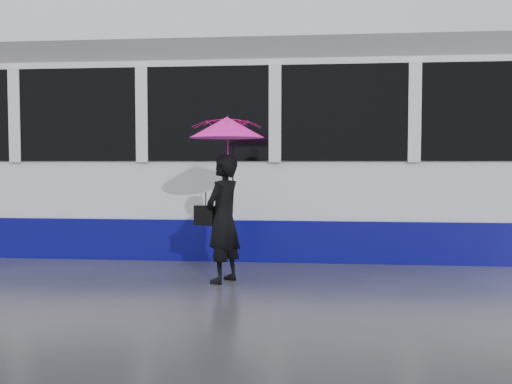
# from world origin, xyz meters

# --- Properties ---
(ground) EXTENTS (90.00, 90.00, 0.00)m
(ground) POSITION_xyz_m (0.00, 0.00, 0.00)
(ground) COLOR #29292E
(ground) RESTS_ON ground
(rails) EXTENTS (34.00, 1.51, 0.02)m
(rails) POSITION_xyz_m (0.00, 2.50, 0.01)
(rails) COLOR #3F3D38
(rails) RESTS_ON ground
(tram) EXTENTS (26.00, 2.56, 3.35)m
(tram) POSITION_xyz_m (0.92, 2.50, 1.64)
(tram) COLOR white
(tram) RESTS_ON ground
(woman) EXTENTS (0.58, 0.68, 1.58)m
(woman) POSITION_xyz_m (-0.12, -0.20, 0.79)
(woman) COLOR black
(woman) RESTS_ON ground
(umbrella) EXTENTS (1.22, 1.22, 1.06)m
(umbrella) POSITION_xyz_m (-0.07, -0.20, 1.73)
(umbrella) COLOR #FA158C
(umbrella) RESTS_ON ground
(handbag) EXTENTS (0.31, 0.23, 0.42)m
(handbag) POSITION_xyz_m (-0.34, -0.18, 0.83)
(handbag) COLOR black
(handbag) RESTS_ON ground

